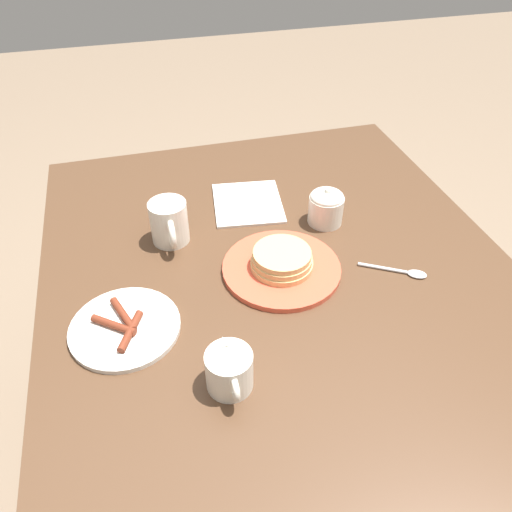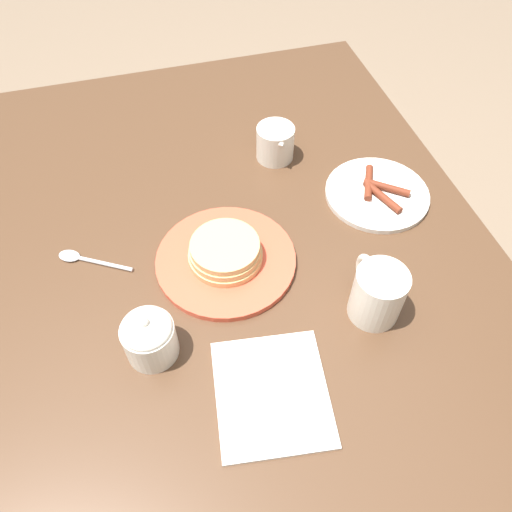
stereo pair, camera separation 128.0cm
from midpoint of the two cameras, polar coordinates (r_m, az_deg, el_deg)
name	(u,v)px [view 2 (the right image)]	position (r m, az deg, el deg)	size (l,w,h in m)	color
ground_plane	(235,405)	(1.41, -3.03, -41.62)	(8.00, 8.00, 0.00)	#7A6651
dining_table	(225,287)	(0.81, -5.52, -44.20)	(1.20, 0.95, 0.72)	#4C3321
pancake_plate	(228,256)	(0.68, -5.53, -47.83)	(0.24, 0.24, 0.05)	#DB5138
side_plate_bacon	(377,193)	(0.72, 22.99, -32.09)	(0.20, 0.20, 0.02)	silver
coffee_mug	(377,293)	(0.69, 27.38, -53.47)	(0.11, 0.08, 0.10)	silver
creamer_pitcher	(275,142)	(0.67, 4.10, -24.25)	(0.11, 0.08, 0.08)	silver
sugar_bowl	(149,337)	(0.72, -24.78, -59.85)	(0.08, 0.08, 0.09)	silver
napkin	(272,393)	(0.77, 4.90, -65.60)	(0.20, 0.18, 0.01)	silver
spoon	(83,259)	(0.75, -32.40, -42.62)	(0.08, 0.13, 0.01)	silver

